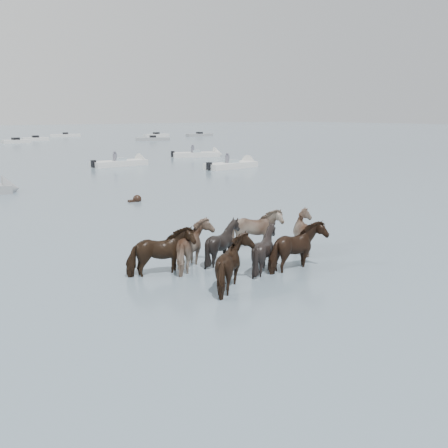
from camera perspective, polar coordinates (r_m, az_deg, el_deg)
ground at (r=13.24m, az=-1.61°, el=-7.21°), size 400.00×400.00×0.00m
pony_herd at (r=14.87m, az=2.29°, el=-2.70°), size 7.01×4.59×1.61m
swimming_pony at (r=26.39m, az=-9.93°, el=2.77°), size 0.72×0.44×0.44m
motorboat_c at (r=45.11m, az=-10.95°, el=6.85°), size 5.55×1.94×1.92m
motorboat_d at (r=42.53m, az=1.56°, el=6.74°), size 5.56×2.11×1.92m
motorboat_e at (r=53.47m, az=-2.41°, el=7.90°), size 5.59×3.45×1.92m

